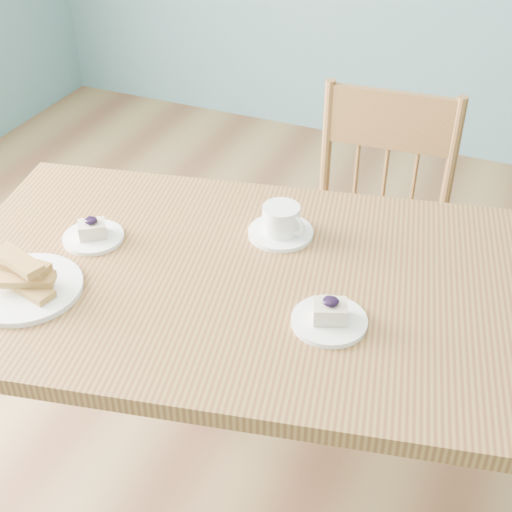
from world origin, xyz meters
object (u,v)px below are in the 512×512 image
dining_table (257,303)px  cheesecake_plate_far (93,234)px  cheesecake_plate_near (329,317)px  dining_chair (371,243)px  biscotti_plate (24,282)px  coffee_cup (281,223)px

dining_table → cheesecake_plate_far: (-0.43, -0.02, 0.09)m
cheesecake_plate_near → cheesecake_plate_far: bearing=173.7°
dining_table → cheesecake_plate_far: bearing=170.4°
dining_chair → biscotti_plate: dining_chair is taller
dining_table → coffee_cup: size_ratio=9.83×
cheesecake_plate_far → biscotti_plate: bearing=-96.1°
dining_table → dining_chair: bearing=68.1°
cheesecake_plate_far → cheesecake_plate_near: bearing=-6.3°
dining_table → cheesecake_plate_near: (0.20, -0.09, 0.09)m
coffee_cup → dining_table: bearing=-69.2°
dining_chair → coffee_cup: dining_chair is taller
dining_chair → cheesecake_plate_far: 0.91m
cheesecake_plate_near → coffee_cup: 0.34m
dining_table → cheesecake_plate_far: size_ratio=10.69×
cheesecake_plate_near → cheesecake_plate_far: cheesecake_plate_near is taller
dining_table → cheesecake_plate_near: size_ratio=9.86×
dining_chair → coffee_cup: 0.58m
dining_chair → cheesecake_plate_near: (0.09, -0.73, 0.31)m
dining_chair → biscotti_plate: size_ratio=3.74×
dining_table → biscotti_plate: (-0.45, -0.25, 0.10)m
cheesecake_plate_near → biscotti_plate: biscotti_plate is taller
cheesecake_plate_far → dining_table: bearing=2.4°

